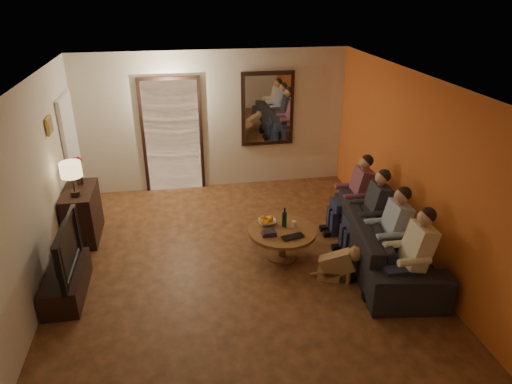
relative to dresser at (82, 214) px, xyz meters
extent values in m
cube|color=#402611|center=(2.25, -1.33, -0.41)|extent=(5.00, 6.00, 0.01)
cube|color=white|center=(2.25, -1.33, 2.19)|extent=(5.00, 6.00, 0.01)
cube|color=beige|center=(2.25, 1.67, 0.89)|extent=(5.00, 0.02, 2.60)
cube|color=beige|center=(2.25, -4.33, 0.89)|extent=(5.00, 0.02, 2.60)
cube|color=beige|center=(-0.25, -1.33, 0.89)|extent=(0.02, 6.00, 2.60)
cube|color=beige|center=(4.75, -1.33, 0.89)|extent=(0.02, 6.00, 2.60)
cube|color=orange|center=(4.74, -1.33, 0.89)|extent=(0.01, 6.00, 2.60)
cube|color=#FFE0A5|center=(1.45, 1.65, 0.64)|extent=(1.00, 0.06, 2.10)
cube|color=black|center=(1.45, 1.64, 0.64)|extent=(1.12, 0.04, 2.22)
cube|color=silver|center=(1.70, 1.65, 0.49)|extent=(0.45, 0.03, 1.70)
cube|color=black|center=(3.25, 1.63, 1.09)|extent=(1.00, 0.05, 1.40)
cube|color=white|center=(3.25, 1.60, 1.09)|extent=(0.86, 0.02, 1.26)
cube|color=white|center=(-0.21, 0.97, 0.61)|extent=(0.06, 0.85, 2.04)
cube|color=#B28C33|center=(-0.22, -0.03, 1.44)|extent=(0.03, 0.28, 0.24)
cube|color=brown|center=(-0.21, -0.03, 1.44)|extent=(0.01, 0.22, 0.18)
cube|color=black|center=(0.00, 0.00, 0.00)|extent=(0.45, 0.92, 0.82)
cube|color=black|center=(0.00, -1.48, -0.23)|extent=(0.45, 1.09, 0.36)
imported|color=black|center=(0.00, -1.48, 0.28)|extent=(1.14, 0.15, 0.65)
imported|color=black|center=(4.34, -1.46, -0.04)|extent=(2.64, 1.34, 0.74)
cylinder|color=brown|center=(2.92, -1.11, -0.19)|extent=(1.13, 1.13, 0.45)
imported|color=white|center=(2.74, -0.89, 0.07)|extent=(0.26, 0.26, 0.06)
cylinder|color=silver|center=(3.10, -1.06, 0.09)|extent=(0.06, 0.06, 0.10)
imported|color=black|center=(3.02, -1.39, 0.05)|extent=(0.37, 0.28, 0.03)
camera|label=1|loc=(1.54, -6.64, 3.29)|focal=32.00mm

